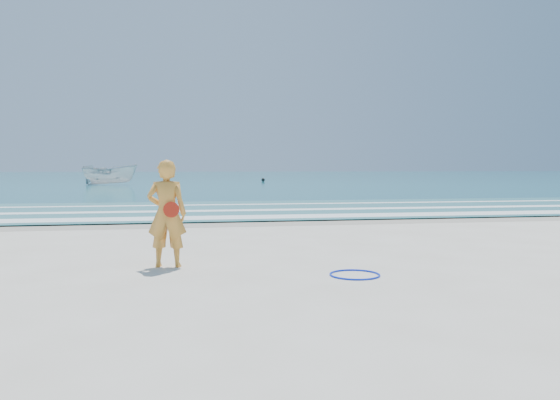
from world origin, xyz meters
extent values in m
plane|color=silver|center=(0.00, 0.00, 0.00)|extent=(400.00, 400.00, 0.00)
cube|color=#B2A893|center=(0.00, 9.00, 0.00)|extent=(400.00, 2.40, 0.00)
cube|color=#19727F|center=(0.00, 105.00, 0.02)|extent=(400.00, 190.00, 0.04)
cube|color=#59B7AD|center=(0.00, 14.00, 0.04)|extent=(400.00, 10.00, 0.01)
cube|color=white|center=(0.00, 10.30, 0.05)|extent=(400.00, 1.40, 0.01)
cube|color=white|center=(0.00, 13.20, 0.05)|extent=(400.00, 0.90, 0.01)
cube|color=white|center=(0.00, 16.50, 0.05)|extent=(400.00, 0.60, 0.01)
torus|color=#0C2ADC|center=(0.71, 0.43, 0.01)|extent=(0.94, 0.94, 0.03)
imported|color=silver|center=(-8.62, 45.86, 1.04)|extent=(5.38, 2.60, 2.00)
sphere|color=black|center=(7.47, 55.34, 0.25)|extent=(0.42, 0.42, 0.42)
imported|color=orange|center=(-2.25, 1.74, 0.93)|extent=(0.74, 0.54, 1.85)
cylinder|color=red|center=(-2.17, 1.56, 1.01)|extent=(0.27, 0.08, 0.27)
camera|label=1|loc=(-2.00, -7.81, 1.72)|focal=35.00mm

